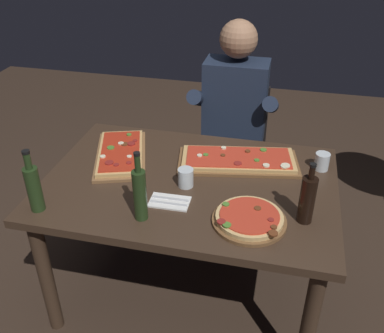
{
  "coord_description": "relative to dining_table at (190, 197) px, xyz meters",
  "views": [
    {
      "loc": [
        0.41,
        -1.72,
        1.91
      ],
      "look_at": [
        0.0,
        0.05,
        0.79
      ],
      "focal_mm": 40.96,
      "sensor_mm": 36.0,
      "label": 1
    }
  ],
  "objects": [
    {
      "name": "pizza_rectangular_front",
      "position": [
        0.21,
        0.21,
        0.12
      ],
      "size": [
        0.65,
        0.37,
        0.05
      ],
      "color": "brown",
      "rests_on": "dining_table"
    },
    {
      "name": "pizza_rectangular_left",
      "position": [
        -0.41,
        0.14,
        0.12
      ],
      "size": [
        0.4,
        0.55,
        0.05
      ],
      "color": "brown",
      "rests_on": "dining_table"
    },
    {
      "name": "ground_plane",
      "position": [
        0.0,
        0.0,
        -0.64
      ],
      "size": [
        6.4,
        6.4,
        0.0
      ],
      "primitive_type": "plane",
      "color": "#38281E"
    },
    {
      "name": "tumbler_near_camera",
      "position": [
        -0.01,
        -0.05,
        0.13
      ],
      "size": [
        0.07,
        0.07,
        0.09
      ],
      "color": "silver",
      "rests_on": "dining_table"
    },
    {
      "name": "dining_table",
      "position": [
        0.0,
        0.0,
        0.0
      ],
      "size": [
        1.4,
        0.96,
        0.74
      ],
      "color": "#3D2B1E",
      "rests_on": "ground_plane"
    },
    {
      "name": "vinegar_bottle_green",
      "position": [
        -0.6,
        -0.37,
        0.21
      ],
      "size": [
        0.06,
        0.06,
        0.29
      ],
      "color": "#233819",
      "rests_on": "dining_table"
    },
    {
      "name": "oil_bottle_amber",
      "position": [
        0.54,
        -0.19,
        0.21
      ],
      "size": [
        0.07,
        0.07,
        0.28
      ],
      "color": "black",
      "rests_on": "dining_table"
    },
    {
      "name": "seated_diner",
      "position": [
        0.1,
        0.74,
        0.1
      ],
      "size": [
        0.53,
        0.41,
        1.33
      ],
      "color": "#23232D",
      "rests_on": "ground_plane"
    },
    {
      "name": "diner_chair",
      "position": [
        0.1,
        0.86,
        -0.16
      ],
      "size": [
        0.44,
        0.44,
        0.87
      ],
      "color": "black",
      "rests_on": "ground_plane"
    },
    {
      "name": "pizza_round_far",
      "position": [
        0.32,
        -0.25,
        0.11
      ],
      "size": [
        0.32,
        0.32,
        0.05
      ],
      "color": "brown",
      "rests_on": "dining_table"
    },
    {
      "name": "napkin_cutlery_set",
      "position": [
        -0.05,
        -0.19,
        0.1
      ],
      "size": [
        0.18,
        0.11,
        0.01
      ],
      "color": "white",
      "rests_on": "dining_table"
    },
    {
      "name": "wine_bottle_dark",
      "position": [
        -0.13,
        -0.33,
        0.22
      ],
      "size": [
        0.06,
        0.06,
        0.32
      ],
      "color": "#233819",
      "rests_on": "dining_table"
    },
    {
      "name": "tumbler_far_side",
      "position": [
        0.62,
        0.25,
        0.13
      ],
      "size": [
        0.07,
        0.07,
        0.09
      ],
      "color": "silver",
      "rests_on": "dining_table"
    }
  ]
}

